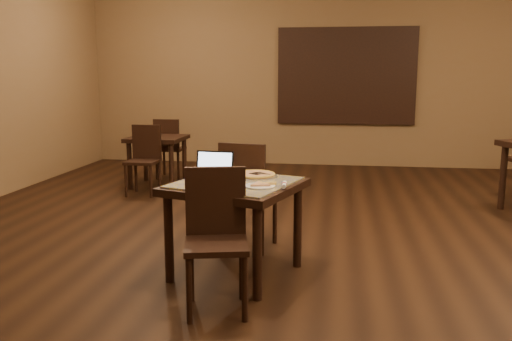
% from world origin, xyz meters
% --- Properties ---
extents(ground, '(10.00, 10.00, 0.00)m').
position_xyz_m(ground, '(0.00, 0.00, 0.00)').
color(ground, black).
rests_on(ground, ground).
extents(wall_back, '(8.00, 0.02, 3.00)m').
position_xyz_m(wall_back, '(0.00, 5.00, 1.50)').
color(wall_back, brown).
rests_on(wall_back, ground).
extents(mural, '(2.34, 0.05, 1.64)m').
position_xyz_m(mural, '(0.50, 4.96, 1.55)').
color(mural, '#26518D').
rests_on(mural, wall_back).
extents(tiled_table, '(1.16, 1.16, 0.76)m').
position_xyz_m(tiled_table, '(-0.41, -0.44, 0.66)').
color(tiled_table, black).
rests_on(tiled_table, ground).
extents(chair_main_near, '(0.50, 0.50, 0.97)m').
position_xyz_m(chair_main_near, '(-0.43, -1.06, 0.55)').
color(chair_main_near, black).
rests_on(chair_main_near, ground).
extents(chair_main_far, '(0.51, 0.51, 1.00)m').
position_xyz_m(chair_main_far, '(-0.43, 0.17, 0.56)').
color(chair_main_far, black).
rests_on(chair_main_far, ground).
extents(laptop, '(0.33, 0.27, 0.21)m').
position_xyz_m(laptop, '(-0.61, -0.34, 0.82)').
color(laptop, black).
rests_on(laptop, tiled_table).
extents(plate, '(0.23, 0.23, 0.01)m').
position_xyz_m(plate, '(-0.19, -0.62, 0.77)').
color(plate, white).
rests_on(plate, tiled_table).
extents(pizza_slice, '(0.22, 0.22, 0.02)m').
position_xyz_m(pizza_slice, '(-0.19, -0.62, 0.79)').
color(pizza_slice, beige).
rests_on(pizza_slice, plate).
extents(pizza_pan, '(0.38, 0.38, 0.01)m').
position_xyz_m(pizza_pan, '(-0.29, -0.20, 0.77)').
color(pizza_pan, silver).
rests_on(pizza_pan, tiled_table).
extents(pizza_whole, '(0.33, 0.33, 0.02)m').
position_xyz_m(pizza_whole, '(-0.29, -0.20, 0.78)').
color(pizza_whole, beige).
rests_on(pizza_whole, pizza_pan).
extents(spatula, '(0.25, 0.23, 0.01)m').
position_xyz_m(spatula, '(-0.27, -0.22, 0.79)').
color(spatula, silver).
rests_on(spatula, pizza_whole).
extents(napkin_roll, '(0.04, 0.15, 0.04)m').
position_xyz_m(napkin_roll, '(-0.01, -0.58, 0.78)').
color(napkin_roll, white).
rests_on(napkin_roll, tiled_table).
extents(other_table_b, '(0.77, 0.77, 0.71)m').
position_xyz_m(other_table_b, '(-2.17, 2.84, 0.59)').
color(other_table_b, black).
rests_on(other_table_b, ground).
extents(other_table_b_chair_near, '(0.41, 0.41, 0.92)m').
position_xyz_m(other_table_b_chair_near, '(-2.17, 2.30, 0.52)').
color(other_table_b_chair_near, black).
rests_on(other_table_b_chair_near, ground).
extents(other_table_b_chair_far, '(0.41, 0.41, 0.92)m').
position_xyz_m(other_table_b_chair_far, '(-2.17, 3.37, 0.52)').
color(other_table_b_chair_far, black).
rests_on(other_table_b_chair_far, ground).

